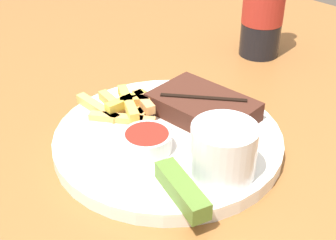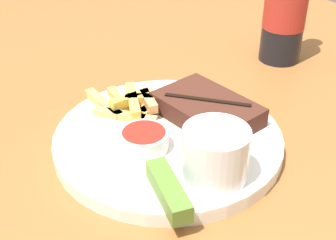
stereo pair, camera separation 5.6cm
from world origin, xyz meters
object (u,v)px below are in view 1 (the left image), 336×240
at_px(steak_portion, 200,105).
at_px(coleslaw_cup, 224,148).
at_px(fork_utensil, 113,123).
at_px(pickle_spear, 182,190).
at_px(dipping_sauce_cup, 147,140).
at_px(beer_bottle, 264,3).
at_px(dinner_plate, 168,140).

relative_size(steak_portion, coleslaw_cup, 1.91).
bearing_deg(coleslaw_cup, fork_utensil, -169.44).
height_order(pickle_spear, fork_utensil, pickle_spear).
height_order(dipping_sauce_cup, pickle_spear, dipping_sauce_cup).
relative_size(pickle_spear, beer_bottle, 0.34).
bearing_deg(dipping_sauce_cup, fork_utensil, 177.83).
height_order(coleslaw_cup, pickle_spear, coleslaw_cup).
bearing_deg(fork_utensil, pickle_spear, -41.44).
relative_size(coleslaw_cup, fork_utensil, 0.59).
bearing_deg(dinner_plate, steak_portion, 94.45).
distance_m(steak_portion, fork_utensil, 0.12).
distance_m(coleslaw_cup, pickle_spear, 0.06).
bearing_deg(fork_utensil, steak_portion, 29.13).
distance_m(coleslaw_cup, dipping_sauce_cup, 0.10).
bearing_deg(coleslaw_cup, pickle_spear, -91.03).
distance_m(steak_portion, pickle_spear, 0.16).
xyz_separation_m(dinner_plate, pickle_spear, (0.09, -0.07, 0.02)).
bearing_deg(pickle_spear, fork_utensil, 168.79).
bearing_deg(beer_bottle, dipping_sauce_cup, -73.91).
distance_m(steak_portion, dipping_sauce_cup, 0.10).
distance_m(dinner_plate, beer_bottle, 0.32).
height_order(dinner_plate, steak_portion, steak_portion).
distance_m(pickle_spear, beer_bottle, 0.42).
relative_size(coleslaw_cup, beer_bottle, 0.28).
xyz_separation_m(coleslaw_cup, dipping_sauce_cup, (-0.09, -0.03, -0.02)).
bearing_deg(beer_bottle, pickle_spear, -63.38).
xyz_separation_m(steak_portion, pickle_spear, (0.10, -0.13, -0.00)).
relative_size(steak_portion, pickle_spear, 1.59).
height_order(steak_portion, fork_utensil, steak_portion).
relative_size(pickle_spear, fork_utensil, 0.71).
relative_size(dipping_sauce_cup, beer_bottle, 0.23).
bearing_deg(dinner_plate, fork_utensil, -149.77).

